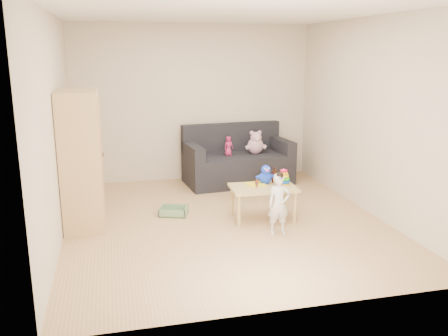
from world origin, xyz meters
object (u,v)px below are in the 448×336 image
object	(u,v)px
wardrobe	(82,159)
sofa	(238,169)
toddler	(279,205)
play_table	(263,203)

from	to	relation	value
wardrobe	sofa	size ratio (longest dim) A/B	0.98
toddler	play_table	bearing A→B (deg)	95.64
wardrobe	play_table	world-z (taller)	wardrobe
play_table	toddler	size ratio (longest dim) A/B	1.16
wardrobe	sofa	bearing A→B (deg)	30.59
sofa	toddler	xyz separation A→B (m)	(-0.13, -2.33, 0.12)
play_table	toddler	xyz separation A→B (m)	(0.03, -0.54, 0.14)
wardrobe	toddler	xyz separation A→B (m)	(2.28, -0.91, -0.49)
wardrobe	play_table	bearing A→B (deg)	-9.32
wardrobe	sofa	xyz separation A→B (m)	(2.41, 1.42, -0.61)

